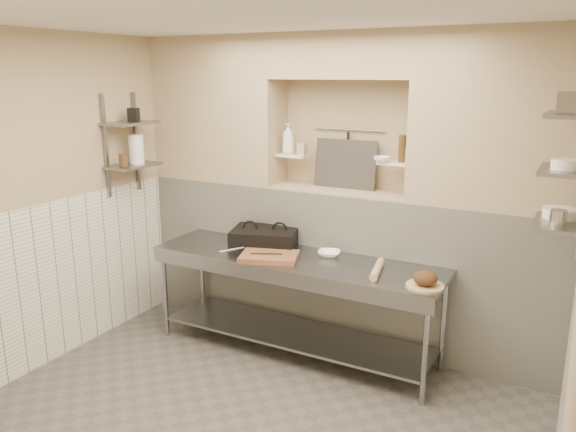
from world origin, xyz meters
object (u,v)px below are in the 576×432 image
Objects in this scene: prep_table at (294,286)px; cutting_board at (269,256)px; bottle_soap at (288,139)px; jug_left at (136,149)px; bread_loaf at (425,278)px; rolling_pin at (377,269)px; mixing_bowl at (329,254)px; bowl_alcove at (382,159)px; panini_press at (265,237)px.

prep_table is 0.35m from cutting_board.
prep_table is 8.92× the size of bottle_soap.
jug_left is (-1.66, -0.08, 1.11)m from prep_table.
bottle_soap reaches higher than bread_loaf.
jug_left is at bearing 178.39° from cutting_board.
cutting_board is 0.94m from rolling_pin.
bottle_soap is (-1.11, 0.55, 0.93)m from rolling_pin.
jug_left is (-1.91, -0.27, 0.83)m from mixing_bowl.
mixing_bowl is at bearing -136.04° from bowl_alcove.
jug_left reaches higher than cutting_board.
rolling_pin is at bearing -27.31° from panini_press.
rolling_pin reaches higher than mixing_bowl.
prep_table is 0.56m from panini_press.
mixing_bowl is at bearing 36.00° from cutting_board.
mixing_bowl reaches higher than cutting_board.
mixing_bowl is 0.47× the size of rolling_pin.
bowl_alcove is at bearing 43.96° from mixing_bowl.
mixing_bowl is (0.42, 0.31, 0.00)m from cutting_board.
prep_table is 14.28× the size of bread_loaf.
mixing_bowl is at bearing -30.24° from bottle_soap.
bowl_alcove is 2.32m from jug_left.
bottle_soap is (-0.59, 0.35, 0.93)m from mixing_bowl.
bread_loaf reaches higher than cutting_board.
cutting_board is 1.67× the size of bottle_soap.
bread_loaf is (1.17, -0.14, 0.33)m from prep_table.
prep_table is 1.37m from bottle_soap.
mixing_bowl is 0.94m from bowl_alcove.
bottle_soap reaches higher than panini_press.
bowl_alcove is at bearing 0.78° from panini_press.
panini_press is 1.65× the size of rolling_pin.
bread_loaf is 0.65× the size of jug_left.
bottle_soap is (-1.52, 0.67, 0.89)m from bread_loaf.
jug_left is at bearing -165.26° from bowl_alcove.
prep_table is 3.77× the size of panini_press.
bowl_alcove is at bearing 39.74° from cutting_board.
jug_left is (-1.26, -0.27, 0.77)m from panini_press.
bread_loaf is (0.93, -0.32, 0.05)m from mixing_bowl.
cutting_board is 1.70m from jug_left.
panini_press is 4.68× the size of bowl_alcove.
mixing_bowl is 1.16m from bottle_soap.
prep_table is 1.34m from bowl_alcove.
panini_press is 1.50m from jug_left.
jug_left reaches higher than prep_table.
rolling_pin is at bearing 1.47° from jug_left.
rolling_pin is at bearing 164.32° from bread_loaf.
jug_left is at bearing 174.83° from panini_press.
panini_press is at bearing 12.08° from jug_left.
jug_left is (-1.48, 0.04, 0.83)m from cutting_board.
cutting_board is 2.47× the size of mixing_bowl.
bottle_soap is (0.06, 0.34, 0.88)m from panini_press.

